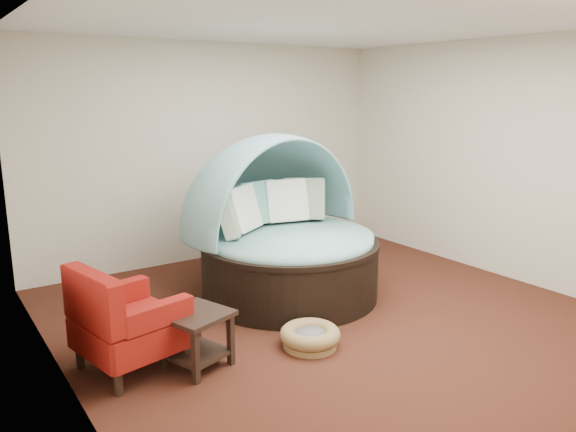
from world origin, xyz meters
TOP-DOWN VIEW (x-y plane):
  - floor at (0.00, 0.00)m, footprint 5.00×5.00m
  - wall_back at (0.00, 2.50)m, footprint 5.00×0.00m
  - wall_left at (-2.50, 0.00)m, footprint 0.00×5.00m
  - wall_right at (2.50, 0.00)m, footprint 0.00×5.00m
  - ceiling at (0.00, 0.00)m, footprint 5.00×5.00m
  - canopy_daybed at (-0.05, 0.78)m, footprint 2.26×2.20m
  - pet_basket at (-0.59, -0.48)m, footprint 0.67×0.67m
  - red_armchair at (-2.06, 0.02)m, footprint 0.89×0.89m
  - side_table at (-1.56, -0.25)m, footprint 0.62×0.62m

SIDE VIEW (x-z plane):
  - floor at x=0.00m, z-range 0.00..0.00m
  - pet_basket at x=-0.59m, z-range 0.00..0.19m
  - side_table at x=-1.56m, z-range 0.07..0.54m
  - red_armchair at x=-2.06m, z-range -0.04..0.85m
  - canopy_daybed at x=-0.05m, z-range -0.06..1.69m
  - wall_back at x=0.00m, z-range -1.10..3.90m
  - wall_left at x=-2.50m, z-range -1.10..3.90m
  - wall_right at x=2.50m, z-range -1.10..3.90m
  - ceiling at x=0.00m, z-range 2.80..2.80m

